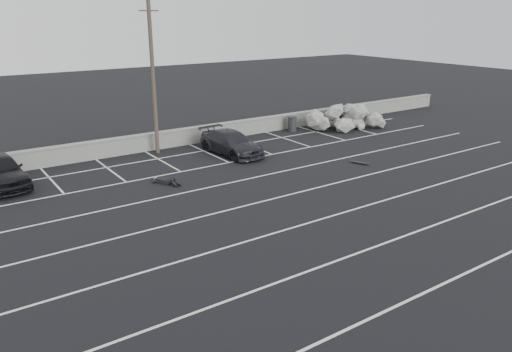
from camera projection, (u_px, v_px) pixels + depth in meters
ground at (323, 219)px, 20.44m from camera, size 120.00×120.00×0.00m
seawall at (174, 138)px, 31.23m from camera, size 50.00×0.45×1.06m
stall_lines at (260, 189)px, 23.85m from camera, size 36.00×20.05×0.01m
car_right at (231, 143)px, 29.51m from camera, size 2.27×4.87×1.37m
utility_pole at (153, 79)px, 28.61m from camera, size 1.16×0.23×8.70m
trash_bin at (292, 124)px, 35.29m from camera, size 0.82×0.82×1.04m
riprap_pile at (342, 120)px, 36.30m from camera, size 5.83×4.39×1.59m
person at (162, 179)px, 24.66m from camera, size 2.26×2.66×0.42m
skateboard at (360, 162)px, 27.76m from camera, size 0.52×0.88×0.10m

